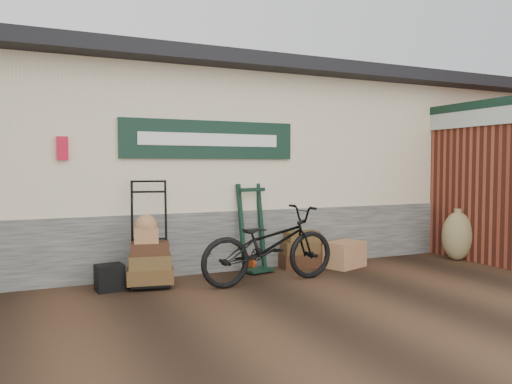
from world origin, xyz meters
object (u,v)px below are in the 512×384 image
at_px(wicker_hamper, 345,254).
at_px(green_barrow, 253,228).
at_px(porter_trolley, 149,232).
at_px(suitcase_stack, 300,249).
at_px(black_trunk, 110,278).
at_px(bicycle, 269,241).

bearing_deg(wicker_hamper, green_barrow, 167.60).
relative_size(porter_trolley, green_barrow, 1.08).
bearing_deg(porter_trolley, suitcase_stack, 16.31).
bearing_deg(porter_trolley, wicker_hamper, 9.24).
xyz_separation_m(suitcase_stack, wicker_hamper, (0.63, -0.31, -0.08)).
distance_m(black_trunk, bicycle, 2.11).
relative_size(green_barrow, wicker_hamper, 2.12).
distance_m(porter_trolley, bicycle, 1.59).
bearing_deg(suitcase_stack, wicker_hamper, -26.64).
bearing_deg(bicycle, green_barrow, -10.83).
xyz_separation_m(suitcase_stack, black_trunk, (-2.92, -0.31, -0.12)).
bearing_deg(porter_trolley, green_barrow, 18.92).
height_order(suitcase_stack, bicycle, bicycle).
distance_m(green_barrow, black_trunk, 2.20).
bearing_deg(black_trunk, suitcase_stack, 6.06).
relative_size(suitcase_stack, black_trunk, 1.94).
relative_size(green_barrow, suitcase_stack, 2.03).
xyz_separation_m(wicker_hamper, black_trunk, (-3.55, 0.00, -0.03)).
bearing_deg(porter_trolley, bicycle, -8.98).
height_order(porter_trolley, suitcase_stack, porter_trolley).
distance_m(green_barrow, bicycle, 0.77).
bearing_deg(wicker_hamper, porter_trolley, 178.32).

